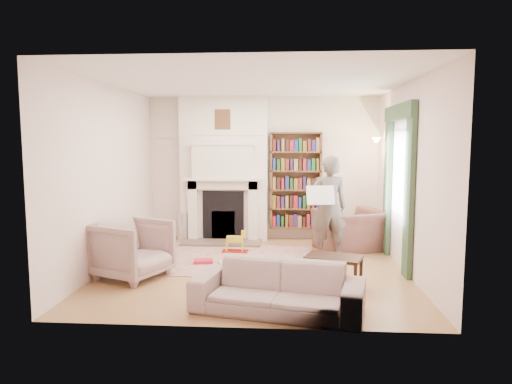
# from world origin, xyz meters

# --- Properties ---
(floor) EXTENTS (4.50, 4.50, 0.00)m
(floor) POSITION_xyz_m (0.00, 0.00, 0.00)
(floor) COLOR olive
(floor) RESTS_ON ground
(ceiling) EXTENTS (4.50, 4.50, 0.00)m
(ceiling) POSITION_xyz_m (0.00, 0.00, 2.80)
(ceiling) COLOR white
(ceiling) RESTS_ON wall_back
(wall_back) EXTENTS (4.50, 0.00, 4.50)m
(wall_back) POSITION_xyz_m (0.00, 2.25, 1.40)
(wall_back) COLOR white
(wall_back) RESTS_ON floor
(wall_front) EXTENTS (4.50, 0.00, 4.50)m
(wall_front) POSITION_xyz_m (0.00, -2.25, 1.40)
(wall_front) COLOR white
(wall_front) RESTS_ON floor
(wall_left) EXTENTS (0.00, 4.50, 4.50)m
(wall_left) POSITION_xyz_m (-2.25, 0.00, 1.40)
(wall_left) COLOR white
(wall_left) RESTS_ON floor
(wall_right) EXTENTS (0.00, 4.50, 4.50)m
(wall_right) POSITION_xyz_m (2.25, 0.00, 1.40)
(wall_right) COLOR white
(wall_right) RESTS_ON floor
(fireplace) EXTENTS (1.70, 0.58, 2.80)m
(fireplace) POSITION_xyz_m (-0.75, 2.05, 1.39)
(fireplace) COLOR white
(fireplace) RESTS_ON floor
(bookcase) EXTENTS (1.00, 0.24, 1.85)m
(bookcase) POSITION_xyz_m (0.65, 2.12, 1.18)
(bookcase) COLOR brown
(bookcase) RESTS_ON floor
(window) EXTENTS (0.02, 0.90, 1.30)m
(window) POSITION_xyz_m (2.23, 0.40, 1.45)
(window) COLOR silver
(window) RESTS_ON wall_right
(curtain_left) EXTENTS (0.07, 0.32, 2.40)m
(curtain_left) POSITION_xyz_m (2.20, -0.30, 1.20)
(curtain_left) COLOR #2B432B
(curtain_left) RESTS_ON floor
(curtain_right) EXTENTS (0.07, 0.32, 2.40)m
(curtain_right) POSITION_xyz_m (2.20, 1.10, 1.20)
(curtain_right) COLOR #2B432B
(curtain_right) RESTS_ON floor
(pelmet) EXTENTS (0.09, 1.70, 0.24)m
(pelmet) POSITION_xyz_m (2.19, 0.40, 2.38)
(pelmet) COLOR #2B432B
(pelmet) RESTS_ON wall_right
(wall_sconce) EXTENTS (0.20, 0.24, 0.24)m
(wall_sconce) POSITION_xyz_m (2.03, 1.50, 1.90)
(wall_sconce) COLOR gold
(wall_sconce) RESTS_ON wall_right
(rug) EXTENTS (2.81, 2.21, 0.01)m
(rug) POSITION_xyz_m (-0.46, 0.49, 0.01)
(rug) COLOR #C4B294
(rug) RESTS_ON floor
(armchair_reading) EXTENTS (1.41, 1.34, 0.72)m
(armchair_reading) POSITION_xyz_m (1.62, 1.29, 0.36)
(armchair_reading) COLOR brown
(armchair_reading) RESTS_ON floor
(armchair_left) EXTENTS (1.18, 1.17, 0.83)m
(armchair_left) POSITION_xyz_m (-1.70, -0.60, 0.41)
(armchair_left) COLOR #B8A898
(armchair_left) RESTS_ON floor
(sofa) EXTENTS (2.04, 1.14, 0.56)m
(sofa) POSITION_xyz_m (0.39, -1.77, 0.28)
(sofa) COLOR #B7AD97
(sofa) RESTS_ON floor
(man_reading) EXTENTS (0.68, 0.49, 1.71)m
(man_reading) POSITION_xyz_m (1.17, 0.69, 0.85)
(man_reading) COLOR #574D46
(man_reading) RESTS_ON floor
(newspaper) EXTENTS (0.46, 0.19, 0.30)m
(newspaper) POSITION_xyz_m (1.02, 0.49, 1.08)
(newspaper) COLOR white
(newspaper) RESTS_ON man_reading
(coffee_table) EXTENTS (0.81, 0.65, 0.45)m
(coffee_table) POSITION_xyz_m (1.10, -0.93, 0.23)
(coffee_table) COLOR black
(coffee_table) RESTS_ON floor
(paraffin_heater) EXTENTS (0.26, 0.26, 0.55)m
(paraffin_heater) POSITION_xyz_m (-1.55, 1.90, 0.28)
(paraffin_heater) COLOR #B9BCC1
(paraffin_heater) RESTS_ON floor
(rocking_horse) EXTENTS (0.45, 0.19, 0.40)m
(rocking_horse) POSITION_xyz_m (-0.42, 0.95, 0.20)
(rocking_horse) COLOR gold
(rocking_horse) RESTS_ON rug
(board_game) EXTENTS (0.43, 0.43, 0.03)m
(board_game) POSITION_xyz_m (-0.41, 0.18, 0.03)
(board_game) COLOR #E2DD4F
(board_game) RESTS_ON rug
(game_box_lid) EXTENTS (0.33, 0.25, 0.05)m
(game_box_lid) POSITION_xyz_m (-0.84, 0.21, 0.04)
(game_box_lid) COLOR red
(game_box_lid) RESTS_ON rug
(comic_annuals) EXTENTS (0.70, 0.29, 0.02)m
(comic_annuals) POSITION_xyz_m (0.20, -0.44, 0.02)
(comic_annuals) COLOR red
(comic_annuals) RESTS_ON rug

